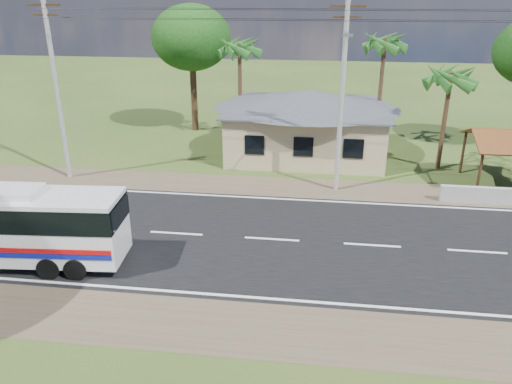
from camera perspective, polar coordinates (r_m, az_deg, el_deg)
ground at (r=22.92m, az=1.83°, el=-5.44°), size 120.00×120.00×0.00m
road at (r=22.92m, az=1.83°, el=-5.42°), size 120.00×16.00×0.03m
house at (r=34.15m, az=5.78°, el=8.66°), size 12.40×10.00×5.00m
concrete_barrier at (r=29.53m, az=26.89°, el=-0.44°), size 7.00×0.30×0.90m
utility_poles at (r=27.12m, az=9.13°, el=11.66°), size 32.80×2.22×11.00m
palm_near at (r=32.48m, az=21.37°, el=12.09°), size 2.80×2.80×6.70m
palm_mid at (r=36.08m, az=14.50°, el=16.11°), size 2.80×2.80×8.20m
palm_far at (r=36.87m, az=-1.90°, el=16.14°), size 2.80×2.80×7.70m
tree_behind_house at (r=39.60m, az=-7.41°, el=17.05°), size 6.00×6.00×9.61m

